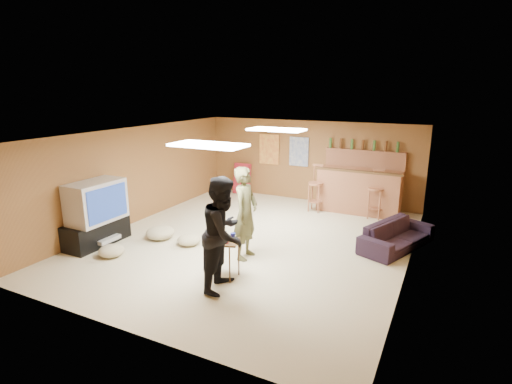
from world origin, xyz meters
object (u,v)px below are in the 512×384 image
at_px(person_olive, 245,213).
at_px(tray_table, 224,259).
at_px(sofa, 397,235).
at_px(bar_counter, 359,191).
at_px(tv_body, 96,201).
at_px(person_black, 224,234).

bearing_deg(person_olive, tray_table, -179.71).
bearing_deg(person_olive, sofa, -57.47).
relative_size(bar_counter, tray_table, 3.18).
height_order(tv_body, person_olive, person_olive).
bearing_deg(person_black, tv_body, 75.36).
bearing_deg(sofa, person_olive, 146.80).
bearing_deg(sofa, tray_table, 158.66).
xyz_separation_m(sofa, tray_table, (-2.40, -2.56, 0.06)).
height_order(tv_body, sofa, tv_body).
distance_m(sofa, tray_table, 3.51).
height_order(person_black, sofa, person_black).
bearing_deg(person_black, sofa, -44.81).
xyz_separation_m(tv_body, sofa, (5.35, 2.46, -0.64)).
bearing_deg(person_olive, person_black, -170.64).
relative_size(sofa, tray_table, 2.81).
distance_m(tv_body, sofa, 5.92).
height_order(person_olive, sofa, person_olive).
bearing_deg(tray_table, sofa, 46.76).
height_order(bar_counter, sofa, bar_counter).
xyz_separation_m(person_black, tray_table, (-0.20, 0.31, -0.58)).
xyz_separation_m(tv_body, bar_counter, (4.15, 4.45, -0.35)).
bearing_deg(tray_table, person_black, -56.94).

